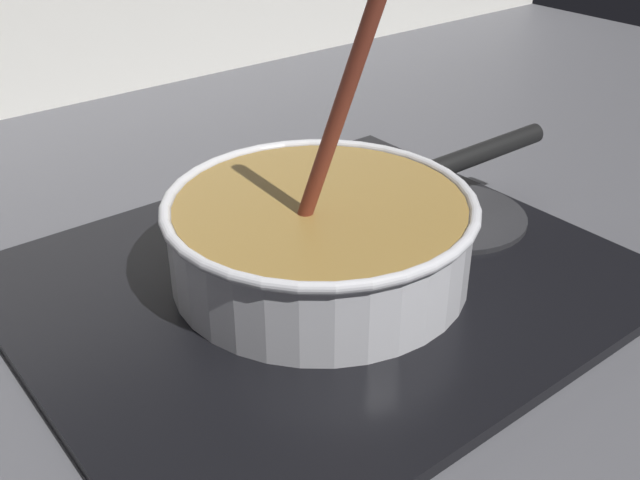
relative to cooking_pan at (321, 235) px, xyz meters
name	(u,v)px	position (x,y,z in m)	size (l,w,h in m)	color
ground	(391,376)	(-0.02, -0.13, -0.08)	(2.40, 1.60, 0.04)	#4C4C51
hob_plate	(320,280)	(0.00, 0.00, -0.05)	(0.56, 0.48, 0.01)	black
burner_ring	(320,271)	(0.00, 0.00, -0.04)	(0.17, 0.17, 0.01)	#592D0C
spare_burner	(453,216)	(0.19, 0.00, -0.04)	(0.16, 0.16, 0.01)	#262628
cooking_pan	(321,235)	(0.00, 0.00, 0.00)	(0.47, 0.29, 0.30)	silver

